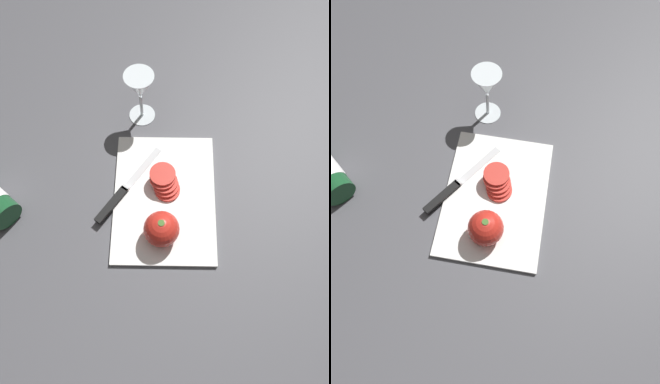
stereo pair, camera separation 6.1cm
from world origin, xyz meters
TOP-DOWN VIEW (x-y plane):
  - ground_plane at (0.00, 0.00)m, footprint 3.00×3.00m
  - cutting_board at (-0.01, -0.01)m, footprint 0.36×0.26m
  - wine_glass at (0.25, 0.06)m, footprint 0.08×0.08m
  - whole_tomato at (-0.11, -0.00)m, footprint 0.09×0.09m
  - knife at (-0.02, 0.12)m, footprint 0.23×0.17m
  - tomato_slice_stack_near at (0.02, -0.01)m, footprint 0.10×0.08m

SIDE VIEW (x-z plane):
  - ground_plane at x=0.00m, z-range 0.00..0.00m
  - cutting_board at x=-0.01m, z-range 0.00..0.01m
  - knife at x=-0.02m, z-range 0.01..0.02m
  - tomato_slice_stack_near at x=0.02m, z-range 0.01..0.05m
  - whole_tomato at x=-0.11m, z-range 0.01..0.10m
  - wine_glass at x=0.25m, z-range 0.03..0.20m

